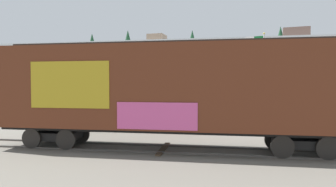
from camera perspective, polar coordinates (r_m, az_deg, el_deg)
The scene contains 7 objects.
ground_plane at distance 13.22m, azimuth 3.15°, elevation -11.09°, with size 260.00×260.00×0.00m, color slate.
track at distance 13.48m, azimuth -3.75°, elevation -10.66°, with size 60.02×3.67×0.08m.
freight_car at distance 12.97m, azimuth 0.39°, elevation 1.02°, with size 16.09×3.18×4.88m.
flagpole at distance 25.69m, azimuth 17.43°, elevation 5.97°, with size 1.56×0.58×7.24m.
hillside at distance 90.70m, azimuth 9.64°, elevation 4.46°, with size 144.11×40.31×18.51m.
parked_car_green at distance 19.73m, azimuth -14.51°, elevation -4.25°, with size 4.56×2.56×1.71m.
parked_car_red at distance 18.74m, azimuth 0.29°, elevation -4.51°, with size 4.82×2.25×1.77m.
Camera 1 is at (1.68, -12.76, 2.98)m, focal length 31.09 mm.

